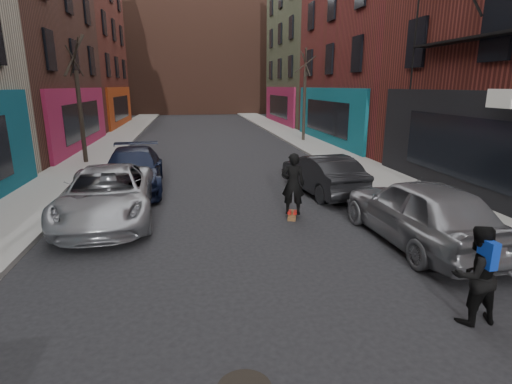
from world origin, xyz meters
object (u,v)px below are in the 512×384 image
object	(u,v)px
parked_left_far	(107,194)
parked_right_end	(322,174)
tree_right_far	(305,87)
parked_right_far	(420,211)
pedestrian	(475,274)
skateboard	(292,215)
parked_left_end	(133,170)
skateboarder	(293,184)
tree_left_far	(78,91)

from	to	relation	value
parked_left_far	parked_right_end	size ratio (longest dim) A/B	1.26
tree_right_far	parked_right_far	size ratio (longest dim) A/B	1.44
parked_right_end	pedestrian	size ratio (longest dim) A/B	2.58
tree_right_far	parked_left_far	world-z (taller)	tree_right_far
parked_left_far	parked_right_far	xyz separation A→B (m)	(7.56, -3.02, 0.08)
skateboard	tree_right_far	bearing A→B (deg)	90.56
parked_left_end	skateboarder	world-z (taller)	skateboarder
tree_left_far	pedestrian	xyz separation A→B (m)	(9.20, -14.77, -2.57)
parked_left_far	parked_right_far	size ratio (longest dim) A/B	1.11
skateboard	pedestrian	bearing A→B (deg)	-57.50
parked_left_end	parked_right_end	distance (m)	6.71
parked_right_far	parked_left_far	bearing A→B (deg)	-24.57
pedestrian	skateboard	bearing A→B (deg)	-76.92
skateboard	skateboarder	size ratio (longest dim) A/B	0.46
tree_left_far	tree_right_far	xyz separation A→B (m)	(12.40, 6.00, 0.15)
tree_right_far	parked_left_end	world-z (taller)	tree_right_far
parked_left_end	parked_right_end	world-z (taller)	parked_left_end
parked_left_end	pedestrian	world-z (taller)	pedestrian
parked_left_far	skateboarder	xyz separation A→B (m)	(5.12, -0.63, 0.25)
tree_right_far	parked_left_end	distance (m)	15.02
tree_left_far	skateboarder	world-z (taller)	tree_left_far
tree_left_far	pedestrian	size ratio (longest dim) A/B	4.05
pedestrian	parked_left_end	bearing A→B (deg)	-58.16
tree_right_far	skateboard	xyz separation A→B (m)	(-4.67, -15.24, -3.48)
tree_left_far	parked_left_end	xyz separation A→B (m)	(2.87, -5.27, -2.65)
parked_right_far	tree_right_far	bearing A→B (deg)	-100.01
parked_left_far	parked_right_end	xyz separation A→B (m)	(6.79, 1.79, -0.04)
skateboard	skateboarder	bearing A→B (deg)	0.00
parked_left_far	parked_right_far	world-z (taller)	parked_right_far
parked_right_far	skateboard	size ratio (longest dim) A/B	5.88
parked_right_far	parked_right_end	xyz separation A→B (m)	(-0.77, 4.80, -0.12)
skateboarder	parked_left_far	bearing A→B (deg)	10.62
tree_right_far	parked_right_far	distance (m)	17.98
tree_left_far	parked_right_end	size ratio (longest dim) A/B	1.57
tree_left_far	parked_left_end	bearing A→B (deg)	-61.40
parked_left_far	skateboard	bearing A→B (deg)	-10.33
parked_right_end	parked_right_far	bearing A→B (deg)	91.22
parked_right_end	pedestrian	distance (m)	7.95
tree_right_far	skateboard	distance (m)	16.31
skateboarder	pedestrian	xyz separation A→B (m)	(1.47, -5.54, -0.16)
parked_left_end	parked_right_far	xyz separation A→B (m)	(7.30, -6.36, 0.07)
pedestrian	parked_right_end	bearing A→B (deg)	-93.25
tree_right_far	skateboard	size ratio (longest dim) A/B	8.50
skateboarder	skateboard	bearing A→B (deg)	-0.00
tree_left_far	skateboarder	xyz separation A→B (m)	(7.73, -9.24, -2.40)
skateboarder	parked_right_far	bearing A→B (deg)	153.26
skateboard	pedestrian	distance (m)	5.78
tree_left_far	parked_left_far	distance (m)	9.38
tree_left_far	parked_left_end	size ratio (longest dim) A/B	1.29
parked_left_far	skateboard	xyz separation A→B (m)	(5.12, -0.63, -0.68)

